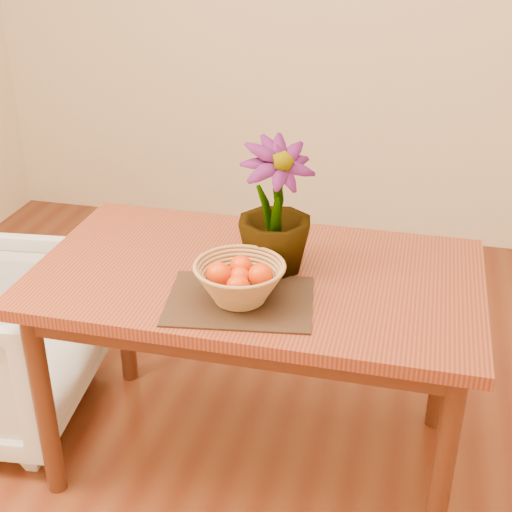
# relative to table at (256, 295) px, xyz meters

# --- Properties ---
(table) EXTENTS (1.40, 0.80, 0.75)m
(table) POSITION_rel_table_xyz_m (0.00, 0.00, 0.00)
(table) COLOR maroon
(table) RESTS_ON floor
(placemat) EXTENTS (0.46, 0.37, 0.01)m
(placemat) POSITION_rel_table_xyz_m (-0.00, -0.19, 0.09)
(placemat) COLOR #351F13
(placemat) RESTS_ON table
(wicker_basket) EXTENTS (0.27, 0.27, 0.11)m
(wicker_basket) POSITION_rel_table_xyz_m (-0.00, -0.19, 0.15)
(wicker_basket) COLOR #B18749
(wicker_basket) RESTS_ON placemat
(orange_pile) EXTENTS (0.19, 0.18, 0.07)m
(orange_pile) POSITION_rel_table_xyz_m (-0.00, -0.19, 0.17)
(orange_pile) COLOR #CF3E03
(orange_pile) RESTS_ON wicker_basket
(potted_plant) EXTENTS (0.33, 0.33, 0.42)m
(potted_plant) POSITION_rel_table_xyz_m (0.05, 0.03, 0.30)
(potted_plant) COLOR #174E16
(potted_plant) RESTS_ON table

